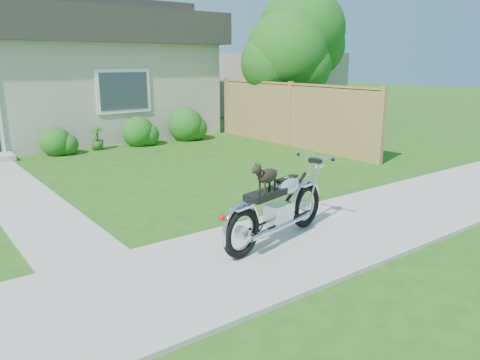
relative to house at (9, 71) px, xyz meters
The scene contains 10 objects.
ground 12.19m from the house, 89.99° to the right, with size 80.00×80.00×0.00m, color #235114.
sidewalk 12.18m from the house, 89.99° to the right, with size 24.00×2.20×0.04m, color #9E9B93.
walkway 7.47m from the house, 102.09° to the right, with size 1.20×8.00×0.03m, color #9E9B93.
house is the anchor object (origin of this frame).
fence 8.96m from the house, 44.74° to the right, with size 0.12×6.62×1.90m.
tree_near 8.99m from the house, 32.70° to the right, with size 2.70×2.65×4.07m.
tree_far 11.26m from the house, 10.13° to the right, with size 3.56×3.56×5.45m.
shrub_row 3.90m from the house, 90.03° to the right, with size 10.54×1.12×1.12m.
potted_plant_right 4.15m from the house, 67.48° to the right, with size 0.38×0.38×0.67m, color #215918.
motorcycle_with_dog 11.97m from the house, 85.61° to the right, with size 2.20×0.80×1.18m.
Camera 1 is at (-3.24, -4.47, 2.52)m, focal length 35.00 mm.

